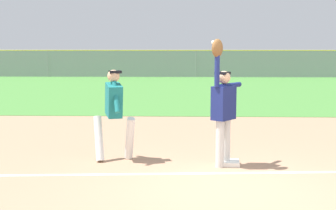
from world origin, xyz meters
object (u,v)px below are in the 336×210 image
Objects in this scene: parked_car_silver at (40,65)px; parked_car_blue at (189,66)px; baseball at (213,42)px; parked_car_black at (107,65)px; first_base at (229,163)px; runner at (114,108)px; fielder at (223,105)px; parked_car_white at (264,66)px.

parked_car_silver is 11.90m from parked_car_blue.
parked_car_black is (-6.81, 29.59, -1.54)m from baseball.
baseball is 32.21m from parked_car_silver.
parked_car_black is 0.99× the size of parked_car_blue.
runner is (-2.13, 0.28, 0.96)m from first_base.
fielder is 29.62m from parked_car_blue.
parked_car_silver is (-12.50, 29.75, 0.63)m from first_base.
parked_car_black is at bearing -39.41° from fielder.
parked_car_black is 12.36m from parked_car_white.
runner reaches higher than first_base.
parked_car_blue is at bearing 90.57° from baseball.
fielder reaches higher than parked_car_blue.
parked_car_blue is at bearing 91.16° from first_base.
runner reaches higher than parked_car_silver.
baseball reaches higher than parked_car_white.
runner is at bearing -88.37° from parked_car_blue.
fielder reaches higher than parked_car_black.
parked_car_black is at bearing 2.30° from parked_car_silver.
fielder is 1.33× the size of runner.
runner is 29.71m from parked_car_black.
fielder is at bearing -142.86° from first_base.
baseball reaches higher than parked_car_silver.
runner is 23.24× the size of baseball.
parked_car_black is at bearing 103.53° from first_base.
baseball is (1.83, -0.31, 1.22)m from runner.
fielder reaches higher than parked_car_silver.
fielder reaches higher than runner.
parked_car_silver is at bearing 112.27° from baseball.
parked_car_white is at bearing 79.92° from first_base.
parked_car_silver is (-12.19, 29.77, -1.54)m from baseball.
baseball is 0.02× the size of parked_car_white.
parked_car_blue is (6.51, -0.04, 0.00)m from parked_car_black.
parked_car_silver and parked_car_white have the same top height.
parked_car_blue is (11.90, -0.22, 0.00)m from parked_car_silver.
parked_car_blue is at bearing -51.76° from fielder.
parked_car_blue reaches higher than first_base.
parked_car_blue is (1.54, 29.24, -0.32)m from runner.
parked_car_blue and parked_car_white have the same top height.
baseball reaches higher than parked_car_blue.
runner is 0.38× the size of parked_car_white.
fielder is 0.51× the size of parked_car_black.
fielder is 0.50× the size of parked_car_white.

